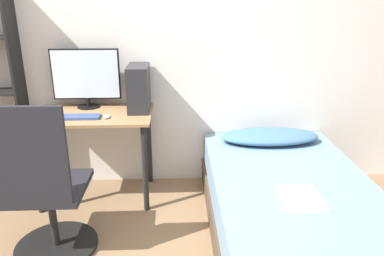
{
  "coord_description": "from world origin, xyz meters",
  "views": [
    {
      "loc": [
        0.31,
        -1.73,
        1.63
      ],
      "look_at": [
        0.42,
        0.76,
        0.75
      ],
      "focal_mm": 35.0,
      "sensor_mm": 36.0,
      "label": 1
    }
  ],
  "objects_px": {
    "keyboard": "(75,117)",
    "pc_tower": "(139,88)",
    "bed": "(290,209)",
    "office_chair": "(46,200)",
    "monitor": "(86,77)"
  },
  "relations": [
    {
      "from": "keyboard",
      "to": "pc_tower",
      "type": "distance_m",
      "value": 0.55
    },
    {
      "from": "bed",
      "to": "pc_tower",
      "type": "relative_size",
      "value": 5.16
    },
    {
      "from": "office_chair",
      "to": "monitor",
      "type": "xyz_separation_m",
      "value": [
        0.09,
        0.97,
        0.6
      ]
    },
    {
      "from": "pc_tower",
      "to": "bed",
      "type": "bearing_deg",
      "value": -34.59
    },
    {
      "from": "office_chair",
      "to": "keyboard",
      "type": "distance_m",
      "value": 0.75
    },
    {
      "from": "pc_tower",
      "to": "monitor",
      "type": "bearing_deg",
      "value": 168.44
    },
    {
      "from": "office_chair",
      "to": "pc_tower",
      "type": "distance_m",
      "value": 1.15
    },
    {
      "from": "bed",
      "to": "pc_tower",
      "type": "xyz_separation_m",
      "value": [
        -1.09,
        0.75,
        0.7
      ]
    },
    {
      "from": "bed",
      "to": "keyboard",
      "type": "distance_m",
      "value": 1.74
    },
    {
      "from": "monitor",
      "to": "pc_tower",
      "type": "distance_m",
      "value": 0.45
    },
    {
      "from": "monitor",
      "to": "bed",
      "type": "bearing_deg",
      "value": -28.82
    },
    {
      "from": "monitor",
      "to": "pc_tower",
      "type": "xyz_separation_m",
      "value": [
        0.44,
        -0.09,
        -0.08
      ]
    },
    {
      "from": "monitor",
      "to": "keyboard",
      "type": "height_order",
      "value": "monitor"
    },
    {
      "from": "office_chair",
      "to": "monitor",
      "type": "bearing_deg",
      "value": 84.72
    },
    {
      "from": "monitor",
      "to": "keyboard",
      "type": "distance_m",
      "value": 0.4
    }
  ]
}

